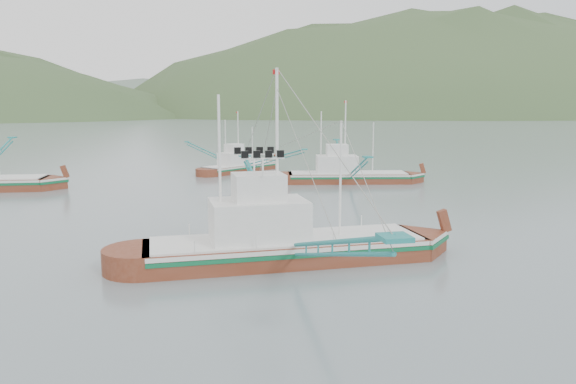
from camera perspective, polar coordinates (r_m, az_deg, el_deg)
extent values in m
plane|color=slate|center=(34.58, 1.92, -6.78)|extent=(1200.00, 1200.00, 0.00)
cube|color=maroon|center=(33.96, -0.16, -6.67)|extent=(16.95, 5.24, 2.24)
cube|color=silver|center=(33.72, -0.16, -5.12)|extent=(16.62, 5.31, 0.25)
cube|color=#0D5F36|center=(33.78, -0.16, -5.58)|extent=(16.62, 5.34, 0.25)
cube|color=silver|center=(33.66, -0.16, -4.75)|extent=(16.10, 4.98, 0.13)
cube|color=silver|center=(33.06, -2.99, -2.93)|extent=(5.75, 3.83, 2.46)
cube|color=silver|center=(32.70, -3.02, 0.52)|extent=(3.02, 2.59, 1.56)
cylinder|color=white|center=(32.71, -1.12, 3.69)|extent=(0.18, 0.18, 10.06)
cylinder|color=white|center=(32.23, -6.94, 2.19)|extent=(0.16, 0.16, 8.55)
cylinder|color=white|center=(33.95, 5.35, 1.28)|extent=(0.13, 0.13, 7.04)
cube|color=maroon|center=(78.41, -4.84, 2.20)|extent=(11.51, 10.39, 1.64)
cube|color=silver|center=(78.33, -4.84, 2.70)|extent=(11.36, 10.29, 0.18)
cube|color=#0D5F36|center=(78.36, -4.84, 2.55)|extent=(11.37, 10.30, 0.18)
cube|color=silver|center=(78.32, -4.84, 2.82)|extent=(10.93, 9.87, 0.10)
cube|color=silver|center=(77.35, -5.48, 3.38)|extent=(4.82, 4.64, 1.80)
cube|color=silver|center=(77.22, -5.50, 4.46)|extent=(2.79, 2.75, 1.15)
cylinder|color=white|center=(77.72, -5.09, 5.47)|extent=(0.13, 0.13, 7.37)
cylinder|color=white|center=(76.01, -6.37, 4.95)|extent=(0.11, 0.11, 6.26)
cylinder|color=white|center=(79.87, -3.65, 4.78)|extent=(0.10, 0.10, 5.16)
cube|color=maroon|center=(67.70, 6.16, 1.13)|extent=(14.79, 6.11, 1.91)
cube|color=silver|center=(67.59, 6.17, 1.81)|extent=(14.52, 6.14, 0.21)
cube|color=#0D5F36|center=(67.62, 6.17, 1.61)|extent=(14.52, 6.16, 0.21)
cube|color=silver|center=(67.57, 6.18, 1.97)|extent=(14.05, 5.80, 0.11)
cube|color=silver|center=(67.27, 4.98, 2.82)|extent=(5.22, 3.80, 2.11)
cube|color=silver|center=(67.11, 5.00, 4.28)|extent=(2.80, 2.48, 1.34)
cylinder|color=white|center=(67.12, 5.83, 5.58)|extent=(0.15, 0.15, 8.62)
cylinder|color=white|center=(66.85, 3.37, 5.04)|extent=(0.13, 0.13, 7.32)
cylinder|color=white|center=(67.73, 8.63, 4.46)|extent=(0.11, 0.11, 6.03)
ellipsoid|color=#364E28|center=(524.58, 17.25, 7.56)|extent=(684.00, 432.00, 306.00)
ellipsoid|color=slate|center=(593.68, -7.51, 8.01)|extent=(960.00, 400.00, 240.00)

